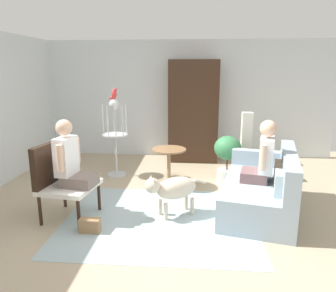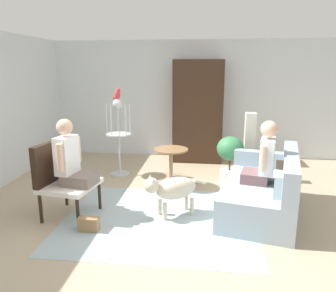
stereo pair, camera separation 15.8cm
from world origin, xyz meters
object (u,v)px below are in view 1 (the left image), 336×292
armchair (59,176)px  armoire_cabinet (193,111)px  person_on_couch (263,157)px  handbag (90,226)px  bird_cage_stand (115,134)px  potted_plant (227,155)px  round_end_table (169,161)px  couch (263,190)px  parrot (114,94)px  dog (173,188)px  column_lamp (246,147)px  person_on_armchair (70,159)px

armchair → armoire_cabinet: (1.73, 2.93, 0.49)m
person_on_couch → handbag: size_ratio=3.38×
bird_cage_stand → potted_plant: 2.04m
potted_plant → armoire_cabinet: size_ratio=0.39×
person_on_couch → round_end_table: (-1.34, 0.86, -0.34)m
armoire_cabinet → armchair: bearing=-120.6°
couch → handbag: 2.37m
couch → bird_cage_stand: bird_cage_stand is taller
armchair → person_on_couch: 2.72m
bird_cage_stand → couch: bearing=-29.3°
armchair → parrot: bearing=79.2°
round_end_table → dog: bearing=-82.5°
bird_cage_stand → parrot: size_ratio=7.18×
round_end_table → column_lamp: 1.43m
person_on_couch → column_lamp: (-0.01, 1.36, -0.19)m
person_on_armchair → parrot: parrot is taller
handbag → couch: bearing=20.2°
dog → person_on_armchair: bearing=-172.6°
parrot → column_lamp: parrot is taller
parrot → potted_plant: (2.00, -0.27, -1.00)m
couch → round_end_table: (-1.38, 0.83, 0.14)m
bird_cage_stand → armchair: bearing=-100.6°
parrot → round_end_table: bearing=-26.9°
dog → parrot: (-1.16, 1.61, 1.12)m
armchair → potted_plant: (2.33, 1.49, -0.06)m
couch → person_on_couch: (-0.04, -0.02, 0.48)m
couch → bird_cage_stand: bearing=150.7°
couch → armchair: (-2.73, -0.41, 0.27)m
round_end_table → bird_cage_stand: 1.19m
dog → couch: bearing=12.0°
dog → bird_cage_stand: 2.03m
couch → armoire_cabinet: 2.82m
person_on_armchair → couch: bearing=9.7°
bird_cage_stand → handbag: bird_cage_stand is taller
potted_plant → armoire_cabinet: armoire_cabinet is taller
armchair → parrot: size_ratio=5.09×
dog → column_lamp: bearing=53.4°
bird_cage_stand → parrot: parrot is taller
couch → armchair: size_ratio=1.87×
armchair → bird_cage_stand: (0.33, 1.76, 0.22)m
armchair → column_lamp: column_lamp is taller
round_end_table → handbag: bearing=-116.9°
person_on_couch → couch: bearing=30.0°
potted_plant → armoire_cabinet: 1.66m
armchair → person_on_couch: bearing=8.2°
parrot → column_lamp: bearing=-0.3°
column_lamp → person_on_armchair: bearing=-144.8°
couch → person_on_couch: size_ratio=2.22×
parrot → armchair: bearing=-100.8°
couch → potted_plant: couch is taller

